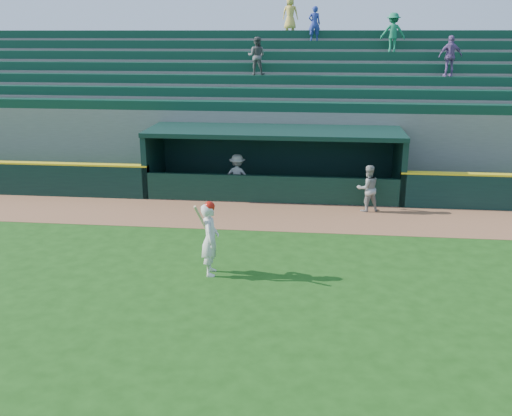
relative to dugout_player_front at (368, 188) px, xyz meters
name	(u,v)px	position (x,y,z in m)	size (l,w,h in m)	color
ground	(249,276)	(-3.35, -5.88, -0.80)	(120.00, 120.00, 0.00)	#194611
warning_track	(267,216)	(-3.35, -0.98, -0.80)	(40.00, 3.00, 0.01)	brown
dugout_player_front	(368,188)	(0.00, 0.00, 0.00)	(0.78, 0.61, 1.60)	gray
dugout_player_inside	(237,176)	(-4.65, 1.24, 0.01)	(1.04, 0.60, 1.61)	#969691
dugout	(275,157)	(-3.35, 2.12, 0.56)	(9.40, 2.80, 2.46)	slate
stands	(284,113)	(-3.31, 6.69, 1.59)	(34.50, 6.25, 7.44)	slate
batter_at_plate	(210,238)	(-4.33, -5.84, 0.16)	(0.58, 0.83, 1.93)	silver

